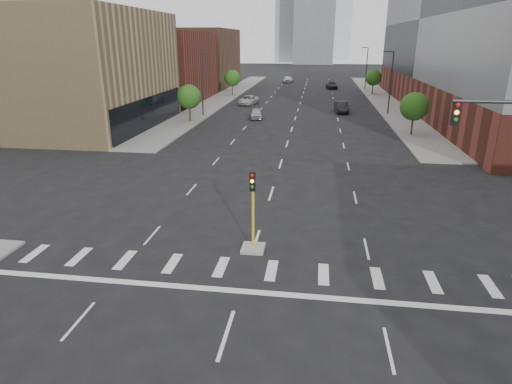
% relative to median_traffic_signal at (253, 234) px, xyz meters
% --- Properties ---
extents(ground, '(400.00, 400.00, 0.00)m').
position_rel_median_traffic_signal_xyz_m(ground, '(0.00, -8.97, -0.97)').
color(ground, black).
rests_on(ground, ground).
extents(sidewalk_left_far, '(5.00, 92.00, 0.15)m').
position_rel_median_traffic_signal_xyz_m(sidewalk_left_far, '(-15.00, 65.03, -0.90)').
color(sidewalk_left_far, gray).
rests_on(sidewalk_left_far, ground).
extents(sidewalk_right_far, '(5.00, 92.00, 0.15)m').
position_rel_median_traffic_signal_xyz_m(sidewalk_right_far, '(15.00, 65.03, -0.90)').
color(sidewalk_right_far, gray).
rests_on(sidewalk_right_far, ground).
extents(building_left_mid, '(20.00, 24.00, 14.00)m').
position_rel_median_traffic_signal_xyz_m(building_left_mid, '(-27.50, 31.03, 6.03)').
color(building_left_mid, tan).
rests_on(building_left_mid, ground).
extents(building_left_far_a, '(20.00, 22.00, 12.00)m').
position_rel_median_traffic_signal_xyz_m(building_left_far_a, '(-27.50, 57.03, 5.03)').
color(building_left_far_a, brown).
rests_on(building_left_far_a, ground).
extents(building_left_far_b, '(20.00, 24.00, 13.00)m').
position_rel_median_traffic_signal_xyz_m(building_left_far_b, '(-27.50, 83.03, 5.53)').
color(building_left_far_b, brown).
rests_on(building_left_far_b, ground).
extents(building_right_main, '(24.00, 70.00, 22.00)m').
position_rel_median_traffic_signal_xyz_m(building_right_main, '(29.50, 51.03, 10.03)').
color(building_right_main, brown).
rests_on(building_right_main, ground).
extents(tower_mid, '(18.00, 18.00, 44.00)m').
position_rel_median_traffic_signal_xyz_m(tower_mid, '(0.00, 191.03, 21.03)').
color(tower_mid, slate).
rests_on(tower_mid, ground).
extents(median_traffic_signal, '(1.20, 1.20, 4.40)m').
position_rel_median_traffic_signal_xyz_m(median_traffic_signal, '(0.00, 0.00, 0.00)').
color(median_traffic_signal, '#999993').
rests_on(median_traffic_signal, ground).
extents(streetlight_right_a, '(1.60, 0.22, 9.07)m').
position_rel_median_traffic_signal_xyz_m(streetlight_right_a, '(13.41, 46.03, 4.04)').
color(streetlight_right_a, '#2D2D30').
rests_on(streetlight_right_a, ground).
extents(streetlight_right_b, '(1.60, 0.22, 9.07)m').
position_rel_median_traffic_signal_xyz_m(streetlight_right_b, '(13.41, 81.03, 4.04)').
color(streetlight_right_b, '#2D2D30').
rests_on(streetlight_right_b, ground).
extents(streetlight_left, '(1.60, 0.22, 9.07)m').
position_rel_median_traffic_signal_xyz_m(streetlight_left, '(-13.41, 41.03, 4.04)').
color(streetlight_left, '#2D2D30').
rests_on(streetlight_left, ground).
extents(tree_left_near, '(3.20, 3.20, 4.85)m').
position_rel_median_traffic_signal_xyz_m(tree_left_near, '(-14.00, 36.03, 2.42)').
color(tree_left_near, '#382619').
rests_on(tree_left_near, ground).
extents(tree_left_far, '(3.20, 3.20, 4.85)m').
position_rel_median_traffic_signal_xyz_m(tree_left_far, '(-14.00, 66.03, 2.42)').
color(tree_left_far, '#382619').
rests_on(tree_left_far, ground).
extents(tree_right_near, '(3.20, 3.20, 4.85)m').
position_rel_median_traffic_signal_xyz_m(tree_right_near, '(14.00, 31.03, 2.42)').
color(tree_right_near, '#382619').
rests_on(tree_right_near, ground).
extents(tree_right_far, '(3.20, 3.20, 4.85)m').
position_rel_median_traffic_signal_xyz_m(tree_right_far, '(14.00, 71.03, 2.42)').
color(tree_right_far, '#382619').
rests_on(tree_right_far, ground).
extents(car_near_left, '(2.25, 4.33, 1.41)m').
position_rel_median_traffic_signal_xyz_m(car_near_left, '(-5.50, 39.96, -0.27)').
color(car_near_left, '#AFB0B4').
rests_on(car_near_left, ground).
extents(car_mid_right, '(2.19, 5.17, 1.66)m').
position_rel_median_traffic_signal_xyz_m(car_mid_right, '(6.72, 47.16, -0.14)').
color(car_mid_right, black).
rests_on(car_mid_right, ground).
extents(car_far_left, '(3.25, 5.68, 1.49)m').
position_rel_median_traffic_signal_xyz_m(car_far_left, '(-8.79, 53.84, -0.23)').
color(car_far_left, '#B5B5B5').
rests_on(car_far_left, ground).
extents(car_deep_right, '(2.77, 5.68, 1.59)m').
position_rel_median_traffic_signal_xyz_m(car_deep_right, '(6.08, 81.52, -0.18)').
color(car_deep_right, black).
rests_on(car_deep_right, ground).
extents(car_distant, '(2.46, 5.13, 1.69)m').
position_rel_median_traffic_signal_xyz_m(car_distant, '(-4.92, 95.51, -0.13)').
color(car_distant, silver).
rests_on(car_distant, ground).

